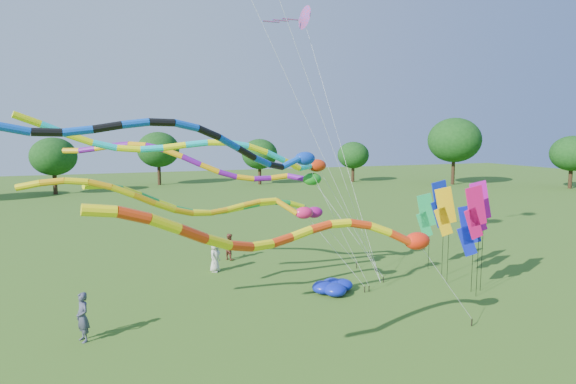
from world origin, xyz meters
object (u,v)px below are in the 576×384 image
object	(u,v)px
person_a	(215,257)
person_b	(83,317)
tube_kite_red	(324,235)
tube_kite_orange	(213,204)
person_c	(229,247)
blue_nylon_heap	(336,289)

from	to	relation	value
person_a	person_b	xyz separation A→B (m)	(-6.36, -7.07, 0.08)
tube_kite_red	tube_kite_orange	world-z (taller)	tube_kite_orange
tube_kite_orange	person_c	bearing A→B (deg)	69.42
person_b	person_c	xyz separation A→B (m)	(7.70, 9.29, -0.12)
person_c	tube_kite_orange	bearing A→B (deg)	133.47
person_a	person_c	distance (m)	2.59
person_a	tube_kite_orange	bearing A→B (deg)	-154.48
person_a	person_c	bearing A→B (deg)	6.19
person_b	tube_kite_orange	bearing A→B (deg)	73.90
person_b	person_c	distance (m)	12.07
blue_nylon_heap	person_a	distance (m)	7.31
tube_kite_red	person_b	distance (m)	9.53
tube_kite_orange	person_c	xyz separation A→B (m)	(2.69, 8.58, -3.92)
tube_kite_orange	blue_nylon_heap	world-z (taller)	tube_kite_orange
person_a	tube_kite_red	bearing A→B (deg)	-138.14
blue_nylon_heap	person_b	distance (m)	11.02
tube_kite_red	blue_nylon_heap	distance (m)	8.45
tube_kite_red	person_a	bearing A→B (deg)	84.64
person_a	person_b	bearing A→B (deg)	175.45
tube_kite_red	person_c	bearing A→B (deg)	78.57
tube_kite_red	tube_kite_orange	size ratio (longest dim) A/B	0.97
tube_kite_orange	blue_nylon_heap	xyz separation A→B (m)	(5.90, 0.68, -4.46)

